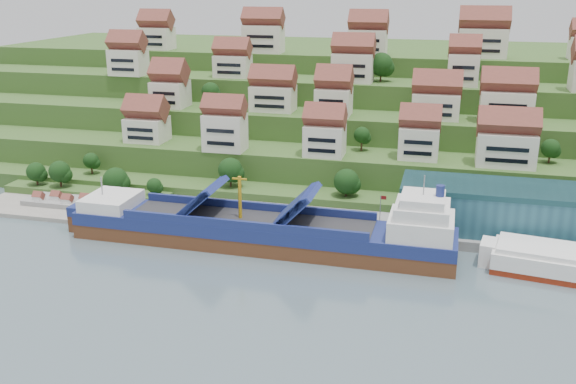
# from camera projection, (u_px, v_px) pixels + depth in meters

# --- Properties ---
(ground) EXTENTS (300.00, 300.00, 0.00)m
(ground) POSITION_uv_depth(u_px,v_px,m) (287.00, 250.00, 134.58)
(ground) COLOR slate
(ground) RESTS_ON ground
(quay) EXTENTS (180.00, 14.00, 2.20)m
(quay) POSITION_uv_depth(u_px,v_px,m) (390.00, 228.00, 143.39)
(quay) COLOR gray
(quay) RESTS_ON ground
(pebble_beach) EXTENTS (45.00, 20.00, 1.00)m
(pebble_beach) POSITION_uv_depth(u_px,v_px,m) (73.00, 206.00, 158.95)
(pebble_beach) COLOR gray
(pebble_beach) RESTS_ON ground
(hillside) EXTENTS (260.00, 128.00, 31.00)m
(hillside) POSITION_uv_depth(u_px,v_px,m) (359.00, 109.00, 226.54)
(hillside) COLOR #2D4C1E
(hillside) RESTS_ON ground
(hillside_village) EXTENTS (153.24, 64.00, 28.83)m
(hillside_village) POSITION_uv_depth(u_px,v_px,m) (373.00, 88.00, 181.65)
(hillside_village) COLOR silver
(hillside_village) RESTS_ON ground
(hillside_trees) EXTENTS (143.05, 62.80, 30.94)m
(hillside_trees) POSITION_uv_depth(u_px,v_px,m) (272.00, 129.00, 172.61)
(hillside_trees) COLOR #163A13
(hillside_trees) RESTS_ON ground
(warehouse) EXTENTS (60.00, 15.00, 10.00)m
(warehouse) POSITION_uv_depth(u_px,v_px,m) (545.00, 211.00, 135.87)
(warehouse) COLOR #265868
(warehouse) RESTS_ON quay
(flagpole) EXTENTS (1.28, 0.16, 8.00)m
(flagpole) POSITION_uv_depth(u_px,v_px,m) (381.00, 210.00, 137.41)
(flagpole) COLOR gray
(flagpole) RESTS_ON quay
(beach_huts) EXTENTS (14.40, 3.70, 2.20)m
(beach_huts) POSITION_uv_depth(u_px,v_px,m) (62.00, 201.00, 157.76)
(beach_huts) COLOR white
(beach_huts) RESTS_ON pebble_beach
(cargo_ship) EXTENTS (81.41, 13.27, 18.08)m
(cargo_ship) POSITION_uv_depth(u_px,v_px,m) (270.00, 232.00, 134.97)
(cargo_ship) COLOR #59311B
(cargo_ship) RESTS_ON ground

